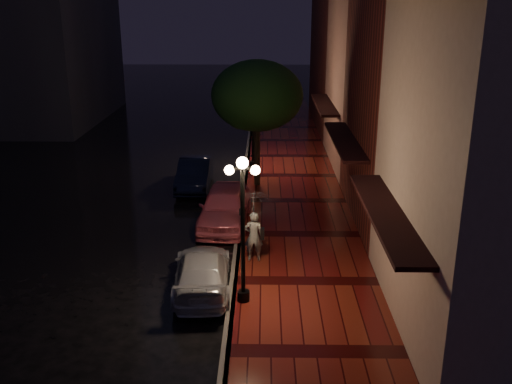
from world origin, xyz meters
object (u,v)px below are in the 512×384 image
(streetlamp_far, at_px, (253,120))
(street_tree, at_px, (257,98))
(parking_meter, at_px, (242,224))
(woman_with_umbrella, at_px, (254,216))
(silver_car, at_px, (202,272))
(navy_car, at_px, (195,174))
(streetlamp_near, at_px, (243,222))
(pink_car, at_px, (225,206))

(streetlamp_far, bearing_deg, street_tree, -85.09)
(parking_meter, bearing_deg, streetlamp_far, 108.71)
(woman_with_umbrella, height_order, parking_meter, woman_with_umbrella)
(streetlamp_far, bearing_deg, woman_with_umbrella, -88.71)
(silver_car, bearing_deg, woman_with_umbrella, -134.40)
(streetlamp_far, bearing_deg, navy_car, -130.80)
(streetlamp_near, distance_m, silver_car, 2.55)
(navy_car, distance_m, woman_with_umbrella, 8.74)
(silver_car, bearing_deg, streetlamp_near, 140.36)
(streetlamp_near, xyz_separation_m, parking_meter, (-0.19, 3.74, -1.56))
(streetlamp_far, distance_m, parking_meter, 10.38)
(streetlamp_near, bearing_deg, navy_car, 103.80)
(parking_meter, bearing_deg, silver_car, -91.47)
(navy_car, height_order, woman_with_umbrella, woman_with_umbrella)
(streetlamp_far, relative_size, pink_car, 0.94)
(navy_car, height_order, parking_meter, parking_meter)
(silver_car, xyz_separation_m, woman_with_umbrella, (1.54, 1.81, 1.13))
(silver_car, distance_m, woman_with_umbrella, 2.63)
(pink_car, height_order, parking_meter, parking_meter)
(silver_car, bearing_deg, street_tree, -102.74)
(navy_car, distance_m, silver_car, 10.07)
(navy_car, xyz_separation_m, parking_meter, (2.48, -7.16, 0.35))
(parking_meter, bearing_deg, navy_car, 128.92)
(woman_with_umbrella, bearing_deg, pink_car, -70.57)
(silver_car, height_order, woman_with_umbrella, woman_with_umbrella)
(pink_car, xyz_separation_m, woman_with_umbrella, (1.20, -3.47, 0.95))
(street_tree, bearing_deg, woman_with_umbrella, -90.04)
(navy_car, xyz_separation_m, woman_with_umbrella, (2.93, -8.17, 1.05))
(woman_with_umbrella, bearing_deg, streetlamp_far, -88.40)
(pink_car, relative_size, silver_car, 1.11)
(woman_with_umbrella, xyz_separation_m, parking_meter, (-0.45, 1.00, -0.70))
(street_tree, bearing_deg, navy_car, -178.20)
(streetlamp_near, relative_size, woman_with_umbrella, 1.79)
(street_tree, bearing_deg, streetlamp_near, -91.35)
(street_tree, xyz_separation_m, parking_meter, (-0.45, -7.25, -3.21))
(streetlamp_near, distance_m, woman_with_umbrella, 2.88)
(streetlamp_far, height_order, pink_car, streetlamp_far)
(streetlamp_far, distance_m, woman_with_umbrella, 11.30)
(streetlamp_far, distance_m, navy_car, 4.52)
(street_tree, height_order, navy_car, street_tree)
(navy_car, bearing_deg, streetlamp_far, 48.69)
(woman_with_umbrella, bearing_deg, parking_meter, -65.77)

